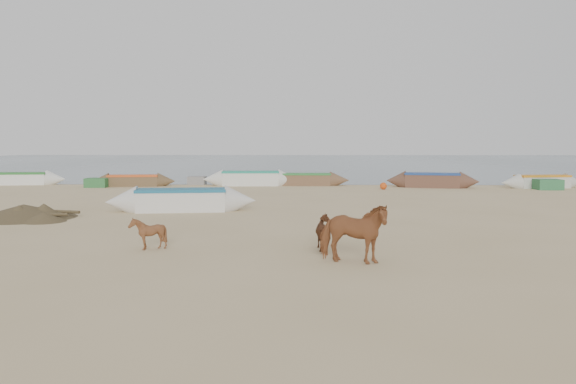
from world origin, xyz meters
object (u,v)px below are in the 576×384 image
(calf_front, at_px, (148,233))
(calf_right, at_px, (327,232))
(cow_adult, at_px, (353,233))
(near_canoe, at_px, (181,200))

(calf_front, height_order, calf_right, calf_right)
(cow_adult, xyz_separation_m, calf_right, (-0.53, 1.71, -0.25))
(cow_adult, relative_size, calf_right, 1.85)
(near_canoe, bearing_deg, calf_right, -64.38)
(cow_adult, height_order, calf_front, cow_adult)
(calf_front, xyz_separation_m, near_canoe, (-0.98, 8.64, 0.03))
(cow_adult, xyz_separation_m, near_canoe, (-6.21, 10.21, -0.24))
(cow_adult, relative_size, near_canoe, 0.27)
(cow_adult, bearing_deg, calf_front, 90.67)
(calf_front, xyz_separation_m, calf_right, (4.70, 0.13, 0.02))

